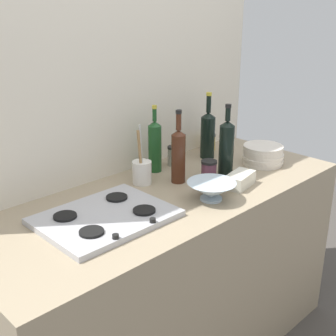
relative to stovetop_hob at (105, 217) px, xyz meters
The scene contains 14 objects.
counter_block 0.58m from the stovetop_hob, ahead, with size 1.80×0.70×0.90m, color tan.
backsplash_panel 0.61m from the stovetop_hob, 47.96° to the left, with size 1.90×0.06×2.41m, color beige.
stovetop_hob is the anchor object (origin of this frame).
plate_stack 0.98m from the stovetop_hob, ahead, with size 0.21×0.21×0.10m.
wine_bottle_leftmost 0.88m from the stovetop_hob, 14.22° to the left, with size 0.08×0.08×0.36m.
wine_bottle_mid_left 0.72m from the stovetop_hob, ahead, with size 0.07×0.07×0.35m.
wine_bottle_mid_right 0.51m from the stovetop_hob, ahead, with size 0.07×0.07×0.35m.
wine_bottle_rightmost 0.58m from the stovetop_hob, 27.29° to the left, with size 0.07×0.07×0.33m.
mixing_bowl 0.47m from the stovetop_hob, 20.34° to the right, with size 0.21×0.21×0.08m.
butter_dish 0.67m from the stovetop_hob, 13.67° to the right, with size 0.16×0.09×0.06m, color silver.
utensil_crock 0.40m from the stovetop_hob, 27.57° to the left, with size 0.09×0.09×0.29m.
condiment_jar_front 1.00m from the stovetop_hob, 16.88° to the left, with size 0.06×0.06×0.09m.
condiment_jar_rear 0.68m from the stovetop_hob, 22.22° to the left, with size 0.06×0.06×0.10m.
condiment_jar_spare 0.61m from the stovetop_hob, ahead, with size 0.08×0.08×0.10m.
Camera 1 is at (-1.29, -1.32, 1.71)m, focal length 48.29 mm.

